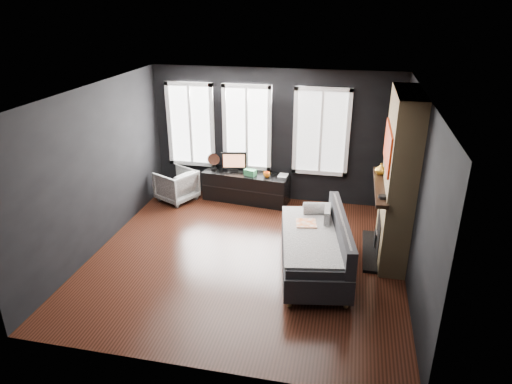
% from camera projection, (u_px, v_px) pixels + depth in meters
% --- Properties ---
extents(floor, '(5.00, 5.00, 0.00)m').
position_uv_depth(floor, '(246.00, 257.00, 7.50)').
color(floor, black).
rests_on(floor, ground).
extents(ceiling, '(5.00, 5.00, 0.00)m').
position_uv_depth(ceiling, '(245.00, 92.00, 6.44)').
color(ceiling, white).
rests_on(ceiling, ground).
extents(wall_back, '(5.00, 0.02, 2.70)m').
position_uv_depth(wall_back, '(274.00, 136.00, 9.22)').
color(wall_back, black).
rests_on(wall_back, ground).
extents(wall_left, '(0.02, 5.00, 2.70)m').
position_uv_depth(wall_left, '(97.00, 169.00, 7.45)').
color(wall_left, black).
rests_on(wall_left, ground).
extents(wall_right, '(0.02, 5.00, 2.70)m').
position_uv_depth(wall_right, '(416.00, 195.00, 6.49)').
color(wall_right, black).
rests_on(wall_right, ground).
extents(windows, '(4.00, 0.16, 1.76)m').
position_uv_depth(windows, '(252.00, 84.00, 8.86)').
color(windows, white).
rests_on(windows, wall_back).
extents(fireplace, '(0.70, 1.62, 2.70)m').
position_uv_depth(fireplace, '(399.00, 178.00, 7.07)').
color(fireplace, '#93724C').
rests_on(fireplace, floor).
extents(sofa, '(1.40, 2.26, 0.91)m').
position_uv_depth(sofa, '(314.00, 244.00, 6.99)').
color(sofa, '#252528').
rests_on(sofa, floor).
extents(stripe_pillow, '(0.11, 0.39, 0.38)m').
position_uv_depth(stripe_pillow, '(327.00, 219.00, 7.31)').
color(stripe_pillow, gray).
rests_on(stripe_pillow, sofa).
extents(armchair, '(0.90, 0.92, 0.72)m').
position_uv_depth(armchair, '(176.00, 184.00, 9.49)').
color(armchair, white).
rests_on(armchair, floor).
extents(media_console, '(1.82, 0.76, 0.61)m').
position_uv_depth(media_console, '(246.00, 187.00, 9.50)').
color(media_console, black).
rests_on(media_console, floor).
extents(monitor, '(0.53, 0.21, 0.46)m').
position_uv_depth(monitor, '(234.00, 160.00, 9.40)').
color(monitor, black).
rests_on(monitor, media_console).
extents(desk_fan, '(0.29, 0.29, 0.36)m').
position_uv_depth(desk_fan, '(214.00, 161.00, 9.52)').
color(desk_fan, '#999999').
rests_on(desk_fan, media_console).
extents(mug, '(0.17, 0.15, 0.14)m').
position_uv_depth(mug, '(267.00, 174.00, 9.13)').
color(mug, orange).
rests_on(mug, media_console).
extents(book, '(0.18, 0.04, 0.25)m').
position_uv_depth(book, '(279.00, 170.00, 9.20)').
color(book, '#BDAE92').
rests_on(book, media_console).
extents(storage_box, '(0.26, 0.21, 0.13)m').
position_uv_depth(storage_box, '(250.00, 172.00, 9.23)').
color(storage_box, '#2F7A47').
rests_on(storage_box, media_console).
extents(mantel_vase, '(0.19, 0.20, 0.19)m').
position_uv_depth(mantel_vase, '(381.00, 169.00, 7.53)').
color(mantel_vase, gold).
rests_on(mantel_vase, fireplace).
extents(mantel_clock, '(0.14, 0.14, 0.04)m').
position_uv_depth(mantel_clock, '(383.00, 197.00, 6.66)').
color(mantel_clock, black).
rests_on(mantel_clock, fireplace).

